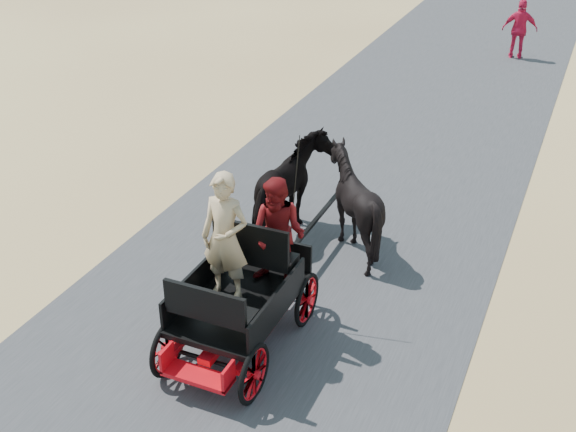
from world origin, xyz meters
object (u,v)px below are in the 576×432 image
at_px(carriage, 240,323).
at_px(horse_right, 354,203).
at_px(pedestrian, 520,29).
at_px(horse_left, 292,191).

height_order(carriage, horse_right, horse_right).
distance_m(horse_right, pedestrian, 12.38).
bearing_deg(carriage, horse_left, 100.39).
xyz_separation_m(carriage, pedestrian, (1.44, 15.35, 0.50)).
distance_m(horse_left, pedestrian, 12.51).
distance_m(horse_left, horse_right, 1.10).
height_order(carriage, horse_left, horse_left).
bearing_deg(horse_right, carriage, 79.61).
distance_m(carriage, horse_left, 3.09).
bearing_deg(pedestrian, horse_right, 77.46).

